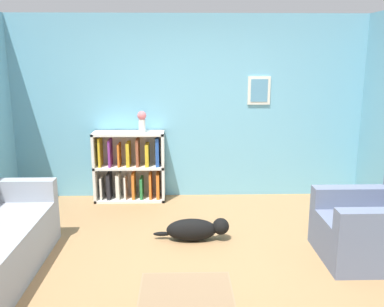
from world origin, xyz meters
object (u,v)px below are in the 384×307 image
Objects in this scene: recliner_chair at (377,225)px; bookshelf at (130,168)px; vase at (142,120)px; dog at (196,229)px.

bookshelf is at bearing 144.81° from recliner_chair.
vase is (-2.52, 1.89, 0.80)m from recliner_chair.
bookshelf is 1.72m from dog.
bookshelf is 3.39× the size of vase.
recliner_chair is at bearing -36.87° from vase.
vase reaches higher than dog.
bookshelf is at bearing 174.47° from vase.
recliner_chair is 1.90m from dog.
vase is at bearing 116.36° from dog.
vase reaches higher than recliner_chair.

